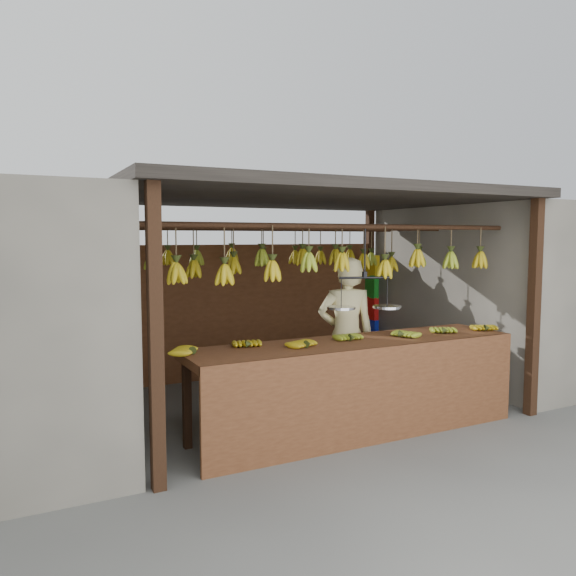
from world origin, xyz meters
TOP-DOWN VIEW (x-y plane):
  - ground at (0.00, 0.00)m, footprint 80.00×80.00m
  - stall at (0.00, 0.33)m, footprint 4.30×3.30m
  - neighbor_right at (3.60, 0.00)m, footprint 3.00×3.00m
  - counter at (0.01, -1.23)m, footprint 3.40×0.76m
  - hanging_bananas at (0.01, -0.00)m, footprint 3.57×2.25m
  - balance_scale at (0.19, -1.00)m, footprint 0.71×0.42m
  - vendor at (0.26, -0.57)m, footprint 0.71×0.58m
  - bag_bundles at (1.94, 1.35)m, footprint 0.08×0.26m

SIDE VIEW (x-z plane):
  - ground at x=0.00m, z-range 0.00..0.00m
  - counter at x=0.01m, z-range 0.22..1.18m
  - vendor at x=0.26m, z-range 0.00..1.68m
  - bag_bundles at x=1.94m, z-range 0.33..1.64m
  - neighbor_right at x=3.60m, z-range 0.00..2.30m
  - balance_scale at x=0.19m, z-range 0.84..1.65m
  - hanging_bananas at x=0.01m, z-range 1.43..1.83m
  - stall at x=0.00m, z-range 0.77..3.17m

